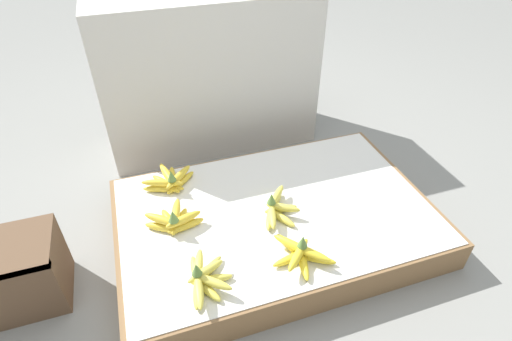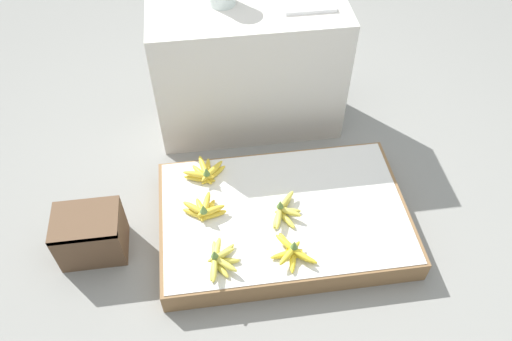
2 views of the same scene
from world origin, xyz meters
The scene contains 9 objects.
ground_plane centered at (0.00, 0.00, 0.00)m, with size 10.00×10.00×0.00m, color gray.
display_platform centered at (0.00, 0.00, 0.07)m, with size 1.20×0.78×0.13m.
back_vendor_table centered at (-0.07, 0.78, 0.37)m, with size 1.02×0.41×0.75m.
wooden_crate centered at (-0.92, -0.01, 0.13)m, with size 0.30×0.23×0.26m.
banana_bunch_front_left centered at (-0.33, -0.25, 0.16)m, with size 0.15×0.23×0.10m.
banana_bunch_front_midleft centered at (-0.01, -0.25, 0.16)m, with size 0.21×0.22×0.10m.
banana_bunch_middle_left centered at (-0.38, 0.03, 0.16)m, with size 0.22×0.16×0.11m.
banana_bunch_middle_midleft centered at (-0.01, -0.03, 0.16)m, with size 0.16×0.22×0.10m.
banana_bunch_back_left centered at (-0.36, 0.26, 0.16)m, with size 0.23×0.18×0.10m.
Camera 1 is at (-0.42, -1.04, 1.20)m, focal length 28.00 mm.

